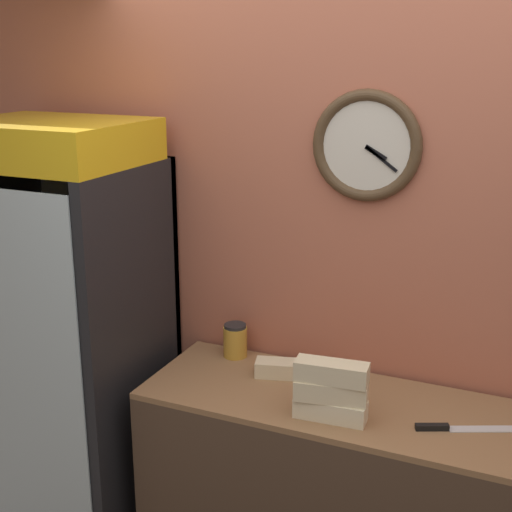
{
  "coord_description": "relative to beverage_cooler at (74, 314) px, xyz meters",
  "views": [
    {
      "loc": [
        0.68,
        -1.62,
        2.26
      ],
      "look_at": [
        -0.41,
        0.83,
        1.46
      ],
      "focal_mm": 50.0,
      "sensor_mm": 36.0,
      "label": 1
    }
  ],
  "objects": [
    {
      "name": "sandwich_stack_bottom",
      "position": [
        1.29,
        -0.14,
        -0.13
      ],
      "size": [
        0.28,
        0.11,
        0.08
      ],
      "color": "beige",
      "rests_on": "prep_counter"
    },
    {
      "name": "sandwich_flat_left",
      "position": [
        1.0,
        0.12,
        -0.14
      ],
      "size": [
        0.27,
        0.16,
        0.07
      ],
      "color": "beige",
      "rests_on": "prep_counter"
    },
    {
      "name": "sandwich_stack_middle",
      "position": [
        1.29,
        -0.14,
        -0.05
      ],
      "size": [
        0.28,
        0.14,
        0.08
      ],
      "color": "beige",
      "rests_on": "sandwich_stack_bottom"
    },
    {
      "name": "chefs_knife",
      "position": [
        1.72,
        -0.04,
        -0.16
      ],
      "size": [
        0.36,
        0.19,
        0.02
      ],
      "color": "silver",
      "rests_on": "prep_counter"
    },
    {
      "name": "sandwich_stack_top",
      "position": [
        1.29,
        -0.14,
        0.02
      ],
      "size": [
        0.28,
        0.12,
        0.08
      ],
      "color": "beige",
      "rests_on": "sandwich_stack_middle"
    },
    {
      "name": "prep_counter",
      "position": [
        1.32,
        0.01,
        -0.62
      ],
      "size": [
        1.69,
        0.58,
        0.9
      ],
      "color": "#4C3828",
      "rests_on": "ground_plane"
    },
    {
      "name": "wall_back",
      "position": [
        1.32,
        0.35,
        0.29
      ],
      "size": [
        5.2,
        0.1,
        2.7
      ],
      "color": "#B7664C",
      "rests_on": "ground_plane"
    },
    {
      "name": "condiment_jar",
      "position": [
        0.71,
        0.22,
        -0.09
      ],
      "size": [
        0.11,
        0.11,
        0.15
      ],
      "color": "gold",
      "rests_on": "prep_counter"
    },
    {
      "name": "beverage_cooler",
      "position": [
        0.0,
        0.0,
        0.0
      ],
      "size": [
        0.77,
        0.7,
        1.96
      ],
      "color": "black",
      "rests_on": "ground_plane"
    }
  ]
}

